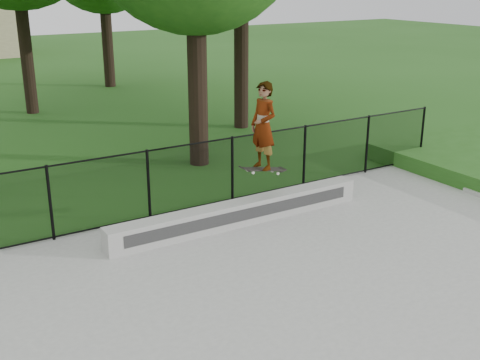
# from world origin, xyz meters

# --- Properties ---
(grind_ledge) EXTENTS (5.72, 0.40, 0.48)m
(grind_ledge) POSITION_xyz_m (1.46, 4.70, 0.30)
(grind_ledge) COLOR #AFAFAA
(grind_ledge) RESTS_ON concrete_slab
(skater_airborne) EXTENTS (0.83, 0.68, 1.90)m
(skater_airborne) POSITION_xyz_m (1.92, 4.57, 2.05)
(skater_airborne) COLOR black
(skater_airborne) RESTS_ON ground
(chainlink_fence) EXTENTS (16.06, 0.06, 1.50)m
(chainlink_fence) POSITION_xyz_m (0.00, 5.90, 0.81)
(chainlink_fence) COLOR black
(chainlink_fence) RESTS_ON concrete_slab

